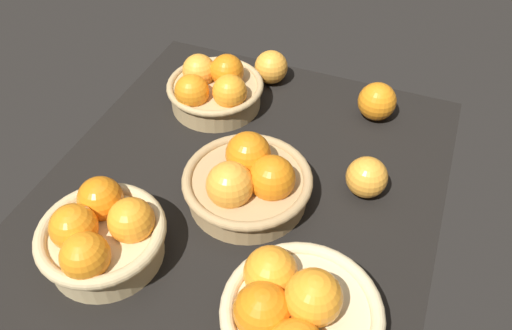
{
  "coord_description": "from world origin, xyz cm",
  "views": [
    {
      "loc": [
        58.08,
        26.09,
        73.38
      ],
      "look_at": [
        -3.74,
        1.9,
        7.0
      ],
      "focal_mm": 35.8,
      "sensor_mm": 36.0,
      "label": 1
    }
  ],
  "objects_px": {
    "basket_near_right": "(102,235)",
    "basket_near_left": "(214,88)",
    "basket_far_right": "(295,313)",
    "loose_orange_back_gap": "(377,101)",
    "loose_orange_side_gap": "(367,177)",
    "loose_orange_front_gap": "(271,67)",
    "basket_center": "(248,181)"
  },
  "relations": [
    {
      "from": "basket_center",
      "to": "basket_near_right",
      "type": "bearing_deg",
      "value": -40.59
    },
    {
      "from": "loose_orange_front_gap",
      "to": "loose_orange_side_gap",
      "type": "relative_size",
      "value": 1.0
    },
    {
      "from": "basket_near_right",
      "to": "basket_far_right",
      "type": "bearing_deg",
      "value": 87.38
    },
    {
      "from": "basket_center",
      "to": "basket_near_right",
      "type": "distance_m",
      "value": 0.26
    },
    {
      "from": "loose_orange_front_gap",
      "to": "loose_orange_back_gap",
      "type": "distance_m",
      "value": 0.26
    },
    {
      "from": "basket_near_left",
      "to": "basket_near_right",
      "type": "relative_size",
      "value": 1.01
    },
    {
      "from": "basket_near_right",
      "to": "basket_near_left",
      "type": "bearing_deg",
      "value": 179.95
    },
    {
      "from": "loose_orange_front_gap",
      "to": "loose_orange_side_gap",
      "type": "bearing_deg",
      "value": 46.81
    },
    {
      "from": "basket_center",
      "to": "loose_orange_back_gap",
      "type": "distance_m",
      "value": 0.36
    },
    {
      "from": "basket_near_right",
      "to": "basket_center",
      "type": "bearing_deg",
      "value": 139.41
    },
    {
      "from": "basket_near_left",
      "to": "loose_orange_front_gap",
      "type": "height_order",
      "value": "basket_near_left"
    },
    {
      "from": "basket_center",
      "to": "loose_orange_side_gap",
      "type": "relative_size",
      "value": 3.06
    },
    {
      "from": "loose_orange_front_gap",
      "to": "basket_near_left",
      "type": "bearing_deg",
      "value": -32.04
    },
    {
      "from": "loose_orange_front_gap",
      "to": "loose_orange_side_gap",
      "type": "distance_m",
      "value": 0.39
    },
    {
      "from": "basket_far_right",
      "to": "basket_near_right",
      "type": "bearing_deg",
      "value": -92.62
    },
    {
      "from": "basket_far_right",
      "to": "basket_center",
      "type": "xyz_separation_m",
      "value": [
        -0.21,
        -0.16,
        -0.0
      ]
    },
    {
      "from": "loose_orange_back_gap",
      "to": "basket_center",
      "type": "bearing_deg",
      "value": -27.31
    },
    {
      "from": "basket_far_right",
      "to": "loose_orange_back_gap",
      "type": "height_order",
      "value": "basket_far_right"
    },
    {
      "from": "basket_center",
      "to": "loose_orange_side_gap",
      "type": "xyz_separation_m",
      "value": [
        -0.09,
        0.19,
        -0.01
      ]
    },
    {
      "from": "loose_orange_side_gap",
      "to": "basket_near_right",
      "type": "bearing_deg",
      "value": -51.04
    },
    {
      "from": "basket_center",
      "to": "basket_near_right",
      "type": "relative_size",
      "value": 1.12
    },
    {
      "from": "basket_near_left",
      "to": "loose_orange_back_gap",
      "type": "xyz_separation_m",
      "value": [
        -0.09,
        0.33,
        -0.01
      ]
    },
    {
      "from": "loose_orange_back_gap",
      "to": "loose_orange_side_gap",
      "type": "xyz_separation_m",
      "value": [
        0.22,
        0.03,
        -0.0
      ]
    },
    {
      "from": "basket_near_left",
      "to": "basket_center",
      "type": "relative_size",
      "value": 0.9
    },
    {
      "from": "basket_near_left",
      "to": "basket_near_right",
      "type": "distance_m",
      "value": 0.43
    },
    {
      "from": "basket_far_right",
      "to": "loose_orange_front_gap",
      "type": "height_order",
      "value": "basket_far_right"
    },
    {
      "from": "basket_near_right",
      "to": "loose_orange_back_gap",
      "type": "xyz_separation_m",
      "value": [
        -0.52,
        0.33,
        -0.01
      ]
    },
    {
      "from": "basket_far_right",
      "to": "loose_orange_back_gap",
      "type": "relative_size",
      "value": 2.89
    },
    {
      "from": "basket_far_right",
      "to": "basket_near_right",
      "type": "height_order",
      "value": "basket_far_right"
    },
    {
      "from": "loose_orange_back_gap",
      "to": "loose_orange_side_gap",
      "type": "height_order",
      "value": "loose_orange_back_gap"
    },
    {
      "from": "basket_far_right",
      "to": "basket_near_right",
      "type": "distance_m",
      "value": 0.33
    },
    {
      "from": "loose_orange_back_gap",
      "to": "basket_far_right",
      "type": "bearing_deg",
      "value": -0.67
    }
  ]
}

